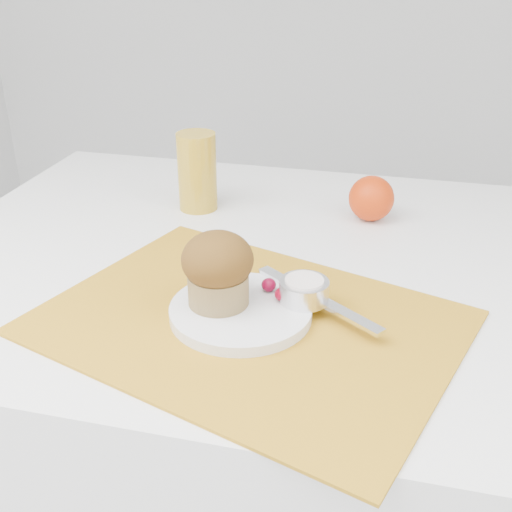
% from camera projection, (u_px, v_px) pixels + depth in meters
% --- Properties ---
extents(table, '(1.20, 0.80, 0.75)m').
position_uv_depth(table, '(306.00, 451.00, 1.12)').
color(table, white).
rests_on(table, ground).
extents(placemat, '(0.59, 0.50, 0.00)m').
position_uv_depth(placemat, '(248.00, 322.00, 0.80)').
color(placemat, '#BD821A').
rests_on(placemat, table).
extents(plate, '(0.20, 0.20, 0.01)m').
position_uv_depth(plate, '(241.00, 311.00, 0.80)').
color(plate, white).
rests_on(plate, placemat).
extents(ramekin, '(0.06, 0.06, 0.03)m').
position_uv_depth(ramekin, '(304.00, 291.00, 0.81)').
color(ramekin, silver).
rests_on(ramekin, plate).
extents(cream, '(0.06, 0.06, 0.01)m').
position_uv_depth(cream, '(304.00, 281.00, 0.80)').
color(cream, white).
rests_on(cream, ramekin).
extents(raspberry_near, '(0.02, 0.02, 0.02)m').
position_uv_depth(raspberry_near, '(269.00, 285.00, 0.83)').
color(raspberry_near, '#580219').
rests_on(raspberry_near, plate).
extents(raspberry_far, '(0.02, 0.02, 0.02)m').
position_uv_depth(raspberry_far, '(282.00, 294.00, 0.81)').
color(raspberry_far, '#600213').
rests_on(raspberry_far, plate).
extents(butter_knife, '(0.18, 0.13, 0.01)m').
position_uv_depth(butter_knife, '(317.00, 298.00, 0.81)').
color(butter_knife, white).
rests_on(butter_knife, plate).
extents(orange, '(0.08, 0.08, 0.08)m').
position_uv_depth(orange, '(371.00, 198.00, 1.07)').
color(orange, red).
rests_on(orange, table).
extents(juice_glass, '(0.09, 0.09, 0.13)m').
position_uv_depth(juice_glass, '(197.00, 172.00, 1.10)').
color(juice_glass, gold).
rests_on(juice_glass, table).
extents(muffin, '(0.09, 0.09, 0.10)m').
position_uv_depth(muffin, '(218.00, 268.00, 0.79)').
color(muffin, olive).
rests_on(muffin, plate).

